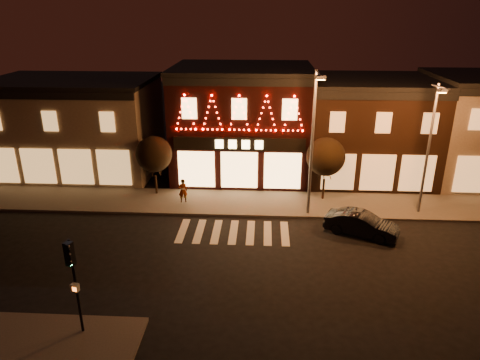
# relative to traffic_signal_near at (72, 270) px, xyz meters

# --- Properties ---
(ground) EXTENTS (120.00, 120.00, 0.00)m
(ground) POSITION_rel_traffic_signal_near_xyz_m (5.40, 5.06, -3.08)
(ground) COLOR black
(ground) RESTS_ON ground
(sidewalk_far) EXTENTS (44.00, 4.00, 0.15)m
(sidewalk_far) POSITION_rel_traffic_signal_near_xyz_m (7.40, 13.06, -3.00)
(sidewalk_far) COLOR #47423D
(sidewalk_far) RESTS_ON ground
(building_left) EXTENTS (12.20, 8.28, 7.30)m
(building_left) POSITION_rel_traffic_signal_near_xyz_m (-7.60, 19.05, 0.58)
(building_left) COLOR #796856
(building_left) RESTS_ON ground
(building_pulp) EXTENTS (10.20, 8.34, 8.30)m
(building_pulp) POSITION_rel_traffic_signal_near_xyz_m (5.40, 19.03, 1.09)
(building_pulp) COLOR black
(building_pulp) RESTS_ON ground
(building_right_a) EXTENTS (9.20, 8.28, 7.50)m
(building_right_a) POSITION_rel_traffic_signal_near_xyz_m (14.90, 19.05, 0.68)
(building_right_a) COLOR #311B11
(building_right_a) RESTS_ON ground
(traffic_signal_near) EXTENTS (0.35, 0.44, 4.15)m
(traffic_signal_near) POSITION_rel_traffic_signal_near_xyz_m (0.00, 0.00, 0.00)
(traffic_signal_near) COLOR black
(traffic_signal_near) RESTS_ON sidewalk_near
(streetlamp_mid) EXTENTS (0.56, 2.02, 8.86)m
(streetlamp_mid) POSITION_rel_traffic_signal_near_xyz_m (9.95, 11.39, 2.27)
(streetlamp_mid) COLOR #59595E
(streetlamp_mid) RESTS_ON sidewalk_far
(streetlamp_right) EXTENTS (0.72, 1.85, 8.09)m
(streetlamp_right) POSITION_rel_traffic_signal_near_xyz_m (16.93, 11.98, 1.82)
(streetlamp_right) COLOR #59595E
(streetlamp_right) RESTS_ON sidewalk_far
(tree_left) EXTENTS (2.45, 2.45, 4.09)m
(tree_left) POSITION_rel_traffic_signal_near_xyz_m (-0.34, 14.22, -0.07)
(tree_left) COLOR black
(tree_left) RESTS_ON sidewalk_far
(tree_right) EXTENTS (2.55, 2.55, 4.26)m
(tree_right) POSITION_rel_traffic_signal_near_xyz_m (11.15, 13.95, 0.05)
(tree_right) COLOR black
(tree_right) RESTS_ON sidewalk_far
(dark_sedan) EXTENTS (4.35, 3.01, 1.36)m
(dark_sedan) POSITION_rel_traffic_signal_near_xyz_m (12.76, 9.16, -2.40)
(dark_sedan) COLOR black
(dark_sedan) RESTS_ON ground
(pedestrian) EXTENTS (0.68, 0.54, 1.63)m
(pedestrian) POSITION_rel_traffic_signal_near_xyz_m (1.79, 12.83, -2.11)
(pedestrian) COLOR gray
(pedestrian) RESTS_ON sidewalk_far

